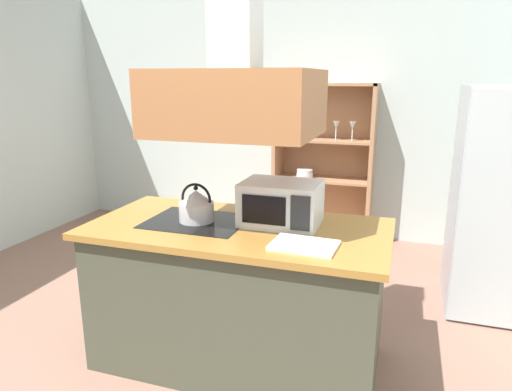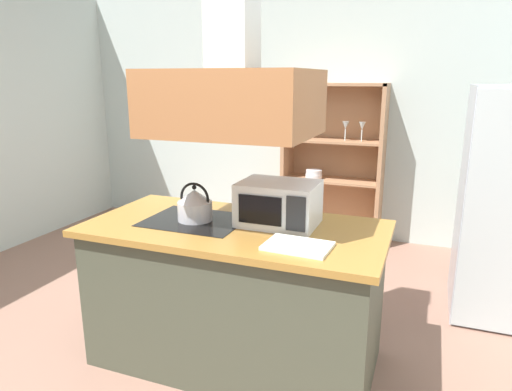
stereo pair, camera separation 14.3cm
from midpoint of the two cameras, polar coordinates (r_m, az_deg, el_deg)
ground_plane at (r=2.93m, az=-5.30°, el=-22.45°), size 7.80×7.80×0.00m
wall_back at (r=5.21m, az=9.32°, el=9.85°), size 6.00×0.12×2.70m
kitchen_island at (r=2.90m, az=-1.11°, el=-12.17°), size 1.79×0.90×0.90m
range_hood at (r=2.59m, az=-1.25°, el=14.11°), size 0.90×0.70×1.26m
dish_cabinet at (r=5.05m, az=10.38°, el=2.78°), size 1.06×0.40×1.71m
kettle at (r=2.81m, az=-6.23°, el=-1.18°), size 0.21×0.21×0.24m
cutting_board at (r=2.40m, az=6.97°, el=-6.30°), size 0.35×0.26×0.02m
microwave at (r=2.72m, az=4.36°, el=-1.02°), size 0.46×0.35×0.26m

